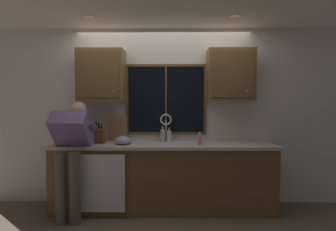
{
  "coord_description": "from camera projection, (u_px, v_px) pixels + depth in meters",
  "views": [
    {
      "loc": [
        0.11,
        -4.09,
        1.5
      ],
      "look_at": [
        0.07,
        -0.3,
        1.31
      ],
      "focal_mm": 29.83,
      "sensor_mm": 36.0,
      "label": 1
    }
  ],
  "objects": [
    {
      "name": "soap_dispenser",
      "position": [
        200.0,
        140.0,
        3.67
      ],
      "size": [
        0.06,
        0.07,
        0.18
      ],
      "color": "pink",
      "rests_on": "countertop"
    },
    {
      "name": "upper_cabinet_right",
      "position": [
        230.0,
        75.0,
        3.88
      ],
      "size": [
        0.64,
        0.36,
        0.72
      ],
      "color": "brown"
    },
    {
      "name": "back_wall",
      "position": [
        164.0,
        116.0,
        4.15
      ],
      "size": [
        5.39,
        0.12,
        2.55
      ],
      "primitive_type": "cube",
      "color": "silver",
      "rests_on": "floor"
    },
    {
      "name": "person_standing",
      "position": [
        72.0,
        145.0,
        3.54
      ],
      "size": [
        0.53,
        0.72,
        1.49
      ],
      "color": "#595147",
      "rests_on": "floor"
    },
    {
      "name": "window_frame_top",
      "position": [
        166.0,
        65.0,
        4.04
      ],
      "size": [
        1.17,
        0.02,
        0.04
      ],
      "primitive_type": "cube",
      "color": "brown"
    },
    {
      "name": "window_frame_right",
      "position": [
        205.0,
        99.0,
        4.06
      ],
      "size": [
        0.03,
        0.02,
        0.95
      ],
      "primitive_type": "cube",
      "color": "brown"
    },
    {
      "name": "window_frame_bottom",
      "position": [
        166.0,
        133.0,
        4.09
      ],
      "size": [
        1.17,
        0.02,
        0.04
      ],
      "primitive_type": "cube",
      "color": "brown"
    },
    {
      "name": "window_frame_left",
      "position": [
        127.0,
        99.0,
        4.07
      ],
      "size": [
        0.03,
        0.02,
        0.95
      ],
      "primitive_type": "cube",
      "color": "brown"
    },
    {
      "name": "knife_block",
      "position": [
        100.0,
        135.0,
        3.83
      ],
      "size": [
        0.12,
        0.18,
        0.32
      ],
      "color": "brown",
      "rests_on": "countertop"
    },
    {
      "name": "faucet",
      "position": [
        166.0,
        124.0,
        3.98
      ],
      "size": [
        0.18,
        0.09,
        0.4
      ],
      "color": "silver",
      "rests_on": "countertop"
    },
    {
      "name": "ceiling_downlight_right",
      "position": [
        235.0,
        16.0,
        3.42
      ],
      "size": [
        0.14,
        0.14,
        0.01
      ],
      "primitive_type": "cylinder",
      "color": "#FFEAB2"
    },
    {
      "name": "bottle_green_glass",
      "position": [
        163.0,
        135.0,
        3.97
      ],
      "size": [
        0.06,
        0.06,
        0.24
      ],
      "color": "#B7B7BC",
      "rests_on": "countertop"
    },
    {
      "name": "window_glass",
      "position": [
        166.0,
        99.0,
        4.07
      ],
      "size": [
        1.1,
        0.02,
        0.95
      ],
      "primitive_type": "cube",
      "color": "black"
    },
    {
      "name": "dishwasher_front",
      "position": [
        101.0,
        183.0,
        3.54
      ],
      "size": [
        0.6,
        0.02,
        0.74
      ],
      "primitive_type": "cube",
      "color": "white"
    },
    {
      "name": "ceiling_downlight_left",
      "position": [
        90.0,
        17.0,
        3.44
      ],
      "size": [
        0.14,
        0.14,
        0.01
      ],
      "primitive_type": "cylinder",
      "color": "#FFEAB2"
    },
    {
      "name": "sink",
      "position": [
        166.0,
        151.0,
        3.82
      ],
      "size": [
        0.8,
        0.46,
        0.21
      ],
      "color": "#B7B7BC",
      "rests_on": "lower_cabinet_run"
    },
    {
      "name": "bottle_tall_clear",
      "position": [
        169.0,
        136.0,
        3.98
      ],
      "size": [
        0.06,
        0.06,
        0.21
      ],
      "color": "silver",
      "rests_on": "countertop"
    },
    {
      "name": "lower_cabinet_run",
      "position": [
        163.0,
        178.0,
        3.85
      ],
      "size": [
        2.99,
        0.58,
        0.88
      ],
      "primitive_type": "cube",
      "color": "brown",
      "rests_on": "floor"
    },
    {
      "name": "countertop",
      "position": [
        163.0,
        145.0,
        3.8
      ],
      "size": [
        3.05,
        0.62,
        0.04
      ],
      "primitive_type": "cube",
      "color": "beige",
      "rests_on": "lower_cabinet_run"
    },
    {
      "name": "upper_cabinet_left",
      "position": [
        102.0,
        76.0,
        3.9
      ],
      "size": [
        0.64,
        0.36,
        0.72
      ],
      "color": "brown"
    },
    {
      "name": "cutting_board",
      "position": [
        118.0,
        129.0,
        4.02
      ],
      "size": [
        0.27,
        0.09,
        0.35
      ],
      "primitive_type": "cube",
      "rotation": [
        0.21,
        0.0,
        0.0
      ],
      "color": "#997047",
      "rests_on": "countertop"
    },
    {
      "name": "mixing_bowl",
      "position": [
        123.0,
        140.0,
        3.75
      ],
      "size": [
        0.23,
        0.23,
        0.12
      ],
      "primitive_type": "ellipsoid",
      "color": "#8C99A8",
      "rests_on": "countertop"
    },
    {
      "name": "window_mullion_center",
      "position": [
        166.0,
        99.0,
        4.06
      ],
      "size": [
        0.02,
        0.02,
        0.95
      ],
      "primitive_type": "cube",
      "color": "brown"
    }
  ]
}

